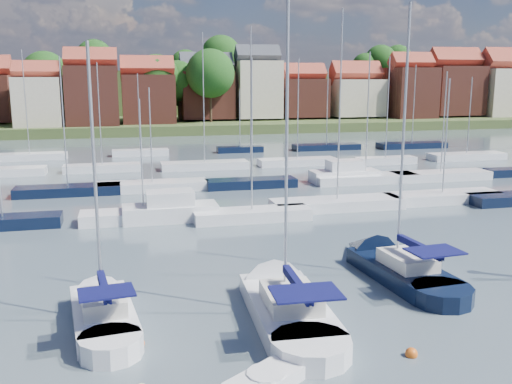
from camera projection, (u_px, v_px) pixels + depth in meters
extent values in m
plane|color=#424F59|center=(203.00, 174.00, 63.00)|extent=(260.00, 260.00, 0.00)
cube|color=white|center=(104.00, 319.00, 24.66)|extent=(3.17, 6.25, 1.20)
cone|color=white|center=(96.00, 290.00, 28.11)|extent=(2.82, 3.18, 2.50)
cylinder|color=white|center=(111.00, 350.00, 21.89)|extent=(2.77, 2.77, 1.20)
cube|color=silver|center=(103.00, 302.00, 24.08)|extent=(2.02, 2.69, 0.70)
cylinder|color=#B2B2B7|center=(95.00, 178.00, 23.82)|extent=(0.14, 0.14, 11.12)
cylinder|color=#B2B2B7|center=(104.00, 290.00, 23.15)|extent=(0.48, 3.33, 0.10)
cube|color=#0D0E41|center=(104.00, 286.00, 23.12)|extent=(0.66, 3.18, 0.35)
cube|color=#0D0E41|center=(106.00, 292.00, 22.09)|extent=(2.28, 1.73, 0.08)
cube|color=white|center=(288.00, 313.00, 25.29)|extent=(3.53, 7.70, 1.20)
cone|color=white|center=(266.00, 277.00, 29.84)|extent=(3.33, 3.83, 3.15)
cylinder|color=white|center=(311.00, 353.00, 21.66)|extent=(3.31, 3.31, 1.20)
cube|color=silver|center=(291.00, 297.00, 24.60)|extent=(2.36, 3.26, 0.70)
cylinder|color=#B2B2B7|center=(287.00, 142.00, 24.30)|extent=(0.14, 0.14, 13.98)
cylinder|color=#B2B2B7|center=(297.00, 287.00, 23.42)|extent=(0.32, 4.19, 0.10)
cube|color=#0D0E41|center=(297.00, 284.00, 23.39)|extent=(0.51, 3.99, 0.35)
cube|color=#0D0E41|center=(306.00, 293.00, 22.05)|extent=(2.77, 2.02, 0.08)
cube|color=black|center=(401.00, 274.00, 30.28)|extent=(3.47, 7.24, 1.20)
cone|color=black|center=(362.00, 251.00, 34.38)|extent=(3.19, 3.64, 2.93)
cylinder|color=black|center=(442.00, 298.00, 27.00)|extent=(3.15, 3.15, 1.20)
cube|color=silver|center=(407.00, 260.00, 29.63)|extent=(2.27, 3.08, 0.70)
cylinder|color=#B2B2B7|center=(403.00, 137.00, 29.30)|extent=(0.14, 0.14, 13.32)
cylinder|color=#B2B2B7|center=(419.00, 250.00, 28.56)|extent=(0.40, 3.90, 0.10)
cube|color=#0D0E41|center=(419.00, 247.00, 28.53)|extent=(0.59, 3.72, 0.35)
cube|color=#0D0E41|center=(435.00, 251.00, 27.31)|extent=(2.62, 1.95, 0.08)
cube|color=white|center=(266.00, 381.00, 19.70)|extent=(3.27, 2.84, 0.59)
cylinder|color=white|center=(266.00, 377.00, 19.67)|extent=(1.39, 1.39, 0.38)
sphere|color=#D85914|center=(139.00, 346.00, 22.77)|extent=(0.44, 0.44, 0.44)
sphere|color=#D85914|center=(411.00, 356.00, 21.92)|extent=(0.48, 0.48, 0.48)
sphere|color=#D85914|center=(389.00, 260.00, 33.44)|extent=(0.49, 0.49, 0.49)
cube|color=black|center=(3.00, 223.00, 40.48)|extent=(8.01, 2.24, 1.00)
cube|color=white|center=(144.00, 217.00, 42.40)|extent=(9.22, 2.58, 1.00)
cylinder|color=#B2B2B7|center=(141.00, 156.00, 41.49)|extent=(0.12, 0.12, 8.18)
cube|color=white|center=(252.00, 216.00, 42.68)|extent=(8.78, 2.46, 1.00)
cylinder|color=#B2B2B7|center=(252.00, 135.00, 41.49)|extent=(0.12, 0.12, 11.06)
cube|color=white|center=(337.00, 205.00, 46.38)|extent=(10.79, 3.02, 1.00)
cylinder|color=#B2B2B7|center=(340.00, 106.00, 44.81)|extent=(0.12, 0.12, 14.87)
cube|color=white|center=(442.00, 198.00, 48.94)|extent=(10.13, 2.84, 1.00)
cylinder|color=#B2B2B7|center=(446.00, 136.00, 47.89)|extent=(0.12, 0.12, 9.59)
cube|color=white|center=(170.00, 214.00, 42.62)|extent=(7.00, 2.60, 1.40)
cube|color=white|center=(170.00, 200.00, 42.40)|extent=(3.50, 2.20, 1.30)
cube|color=black|center=(68.00, 191.00, 51.87)|extent=(9.30, 2.60, 1.00)
cylinder|color=#B2B2B7|center=(63.00, 122.00, 50.63)|extent=(0.12, 0.12, 11.48)
cube|color=white|center=(152.00, 187.00, 53.96)|extent=(10.40, 2.91, 1.00)
cylinder|color=#B2B2B7|center=(151.00, 135.00, 52.99)|extent=(0.12, 0.12, 8.77)
cube|color=black|center=(251.00, 184.00, 55.41)|extent=(8.80, 2.46, 1.00)
cylinder|color=#B2B2B7|center=(251.00, 104.00, 53.90)|extent=(0.12, 0.12, 14.33)
cube|color=white|center=(365.00, 179.00, 58.02)|extent=(10.73, 3.00, 1.00)
cylinder|color=#B2B2B7|center=(368.00, 114.00, 56.72)|extent=(0.12, 0.12, 12.14)
cube|color=white|center=(440.00, 176.00, 59.75)|extent=(10.48, 2.93, 1.00)
cylinder|color=#B2B2B7|center=(444.00, 122.00, 58.64)|extent=(0.12, 0.12, 10.28)
cube|color=white|center=(344.00, 177.00, 58.34)|extent=(7.00, 2.60, 1.40)
cube|color=white|center=(345.00, 166.00, 58.13)|extent=(3.50, 2.20, 1.30)
cube|color=white|center=(102.00, 169.00, 64.76)|extent=(8.49, 2.38, 1.00)
cylinder|color=#B2B2B7|center=(99.00, 114.00, 63.54)|extent=(0.12, 0.12, 11.31)
cube|color=white|center=(205.00, 166.00, 66.71)|extent=(10.16, 2.85, 1.00)
cylinder|color=#B2B2B7|center=(204.00, 99.00, 65.17)|extent=(0.12, 0.12, 14.59)
cube|color=white|center=(297.00, 162.00, 69.42)|extent=(9.53, 2.67, 1.00)
cylinder|color=#B2B2B7|center=(298.00, 109.00, 68.14)|extent=(0.12, 0.12, 11.91)
cube|color=white|center=(385.00, 161.00, 70.60)|extent=(7.62, 2.13, 1.00)
cylinder|color=#B2B2B7|center=(388.00, 108.00, 69.30)|extent=(0.12, 0.12, 12.13)
cube|color=white|center=(466.00, 157.00, 74.38)|extent=(10.17, 2.85, 1.00)
cylinder|color=#B2B2B7|center=(470.00, 115.00, 73.32)|extent=(0.12, 0.12, 9.73)
cube|color=white|center=(30.00, 157.00, 74.09)|extent=(9.24, 2.59, 1.00)
cylinder|color=#B2B2B7|center=(25.00, 102.00, 72.69)|extent=(0.12, 0.12, 13.17)
cube|color=white|center=(141.00, 153.00, 78.04)|extent=(7.57, 2.12, 1.00)
cylinder|color=#B2B2B7|center=(139.00, 112.00, 76.93)|extent=(0.12, 0.12, 10.24)
cube|color=black|center=(240.00, 150.00, 81.38)|extent=(6.58, 1.84, 1.00)
cylinder|color=#B2B2B7|center=(240.00, 118.00, 80.49)|extent=(0.12, 0.12, 8.01)
cube|color=black|center=(326.00, 147.00, 84.30)|extent=(9.92, 2.78, 1.00)
cylinder|color=#B2B2B7|center=(327.00, 107.00, 83.12)|extent=(0.12, 0.12, 10.92)
cube|color=black|center=(412.00, 146.00, 86.35)|extent=(10.55, 2.95, 1.00)
cylinder|color=#B2B2B7|center=(414.00, 104.00, 85.12)|extent=(0.12, 0.12, 11.51)
cube|color=#455229|center=(157.00, 121.00, 136.35)|extent=(200.00, 70.00, 3.00)
cube|color=#455229|center=(150.00, 97.00, 159.25)|extent=(200.00, 60.00, 14.00)
cube|color=beige|center=(39.00, 102.00, 103.33)|extent=(8.09, 8.80, 8.96)
cube|color=#973B2C|center=(37.00, 71.00, 102.25)|extent=(8.25, 4.00, 4.00)
cube|color=brown|center=(93.00, 96.00, 106.16)|extent=(9.36, 10.17, 10.97)
cube|color=#973B2C|center=(91.00, 60.00, 104.85)|extent=(9.54, 4.63, 4.63)
cube|color=brown|center=(148.00, 99.00, 110.30)|extent=(9.90, 8.56, 9.42)
cube|color=#973B2C|center=(147.00, 68.00, 109.13)|extent=(10.10, 4.90, 4.90)
cube|color=brown|center=(207.00, 95.00, 117.71)|extent=(10.59, 8.93, 9.49)
cube|color=#383A42|center=(206.00, 65.00, 116.51)|extent=(10.80, 5.24, 5.24)
cube|color=beige|center=(257.00, 89.00, 119.10)|extent=(9.01, 8.61, 11.65)
cube|color=#383A42|center=(257.00, 55.00, 117.73)|extent=(9.19, 4.46, 4.46)
cube|color=brown|center=(303.00, 98.00, 122.99)|extent=(9.10, 9.34, 8.00)
cube|color=#973B2C|center=(303.00, 74.00, 121.98)|extent=(9.28, 4.50, 4.50)
cube|color=beige|center=(355.00, 98.00, 125.30)|extent=(10.86, 9.59, 7.88)
cube|color=#973B2C|center=(356.00, 73.00, 124.26)|extent=(11.07, 5.37, 5.37)
cube|color=brown|center=(410.00, 93.00, 125.26)|extent=(9.18, 9.96, 10.97)
cube|color=#973B2C|center=(411.00, 62.00, 123.95)|extent=(9.36, 4.54, 4.54)
cube|color=brown|center=(453.00, 91.00, 129.00)|extent=(11.39, 9.67, 10.76)
cube|color=#973B2C|center=(455.00, 60.00, 127.66)|extent=(11.62, 5.64, 5.64)
cube|color=beige|center=(507.00, 93.00, 130.26)|extent=(12.95, 8.52, 10.80)
cube|color=#973B2C|center=(510.00, 62.00, 128.88)|extent=(13.21, 6.41, 6.41)
cylinder|color=#382619|center=(379.00, 85.00, 146.25)|extent=(0.50, 0.50, 4.47)
sphere|color=#22531A|center=(381.00, 61.00, 145.05)|extent=(8.18, 8.18, 8.18)
cylinder|color=#382619|center=(180.00, 111.00, 116.35)|extent=(0.50, 0.50, 4.46)
sphere|color=#22531A|center=(179.00, 81.00, 115.16)|extent=(8.15, 8.15, 8.15)
cylinder|color=#382619|center=(221.00, 86.00, 135.02)|extent=(0.50, 0.50, 5.15)
sphere|color=#22531A|center=(221.00, 55.00, 133.63)|extent=(9.41, 9.41, 9.41)
cylinder|color=#382619|center=(96.00, 85.00, 130.95)|extent=(0.50, 0.50, 4.56)
sphere|color=#22531A|center=(95.00, 58.00, 129.72)|extent=(8.34, 8.34, 8.34)
cylinder|color=#382619|center=(47.00, 108.00, 119.08)|extent=(0.50, 0.50, 5.15)
sphere|color=#22531A|center=(45.00, 74.00, 117.70)|extent=(9.42, 9.42, 9.42)
cylinder|color=#382619|center=(222.00, 109.00, 127.14)|extent=(0.50, 0.50, 3.77)
sphere|color=#22531A|center=(222.00, 86.00, 126.12)|extent=(6.89, 6.89, 6.89)
cylinder|color=#382619|center=(211.00, 110.00, 112.79)|extent=(0.50, 0.50, 5.21)
sphere|color=#22531A|center=(210.00, 73.00, 111.40)|extent=(9.53, 9.53, 9.53)
cylinder|color=#382619|center=(424.00, 109.00, 135.26)|extent=(0.50, 0.50, 2.97)
sphere|color=#22531A|center=(425.00, 92.00, 134.46)|extent=(5.44, 5.44, 5.44)
cylinder|color=#382619|center=(158.00, 111.00, 113.19)|extent=(0.50, 0.50, 4.84)
sphere|color=#22531A|center=(157.00, 77.00, 111.89)|extent=(8.85, 8.85, 8.85)
cylinder|color=#382619|center=(364.00, 87.00, 145.58)|extent=(0.50, 0.50, 3.72)
sphere|color=#22531A|center=(365.00, 67.00, 144.59)|extent=(6.80, 6.80, 6.80)
cylinder|color=#382619|center=(410.00, 109.00, 126.21)|extent=(0.50, 0.50, 4.05)
sphere|color=#22531A|center=(411.00, 84.00, 125.13)|extent=(7.40, 7.40, 7.40)
cylinder|color=#382619|center=(186.00, 89.00, 132.87)|extent=(0.50, 0.50, 3.93)
sphere|color=#22531A|center=(186.00, 65.00, 131.81)|extent=(7.19, 7.19, 7.19)
cylinder|color=#382619|center=(301.00, 109.00, 126.66)|extent=(0.50, 0.50, 3.82)
sphere|color=#22531A|center=(301.00, 86.00, 125.63)|extent=(6.99, 6.99, 6.99)
cylinder|color=#382619|center=(72.00, 116.00, 109.00)|extent=(0.50, 0.50, 3.48)
sphere|color=#22531A|center=(71.00, 91.00, 108.07)|extent=(6.37, 6.37, 6.37)
cylinder|color=#382619|center=(405.00, 109.00, 135.38)|extent=(0.50, 0.50, 2.99)
sphere|color=#22531A|center=(406.00, 92.00, 134.58)|extent=(5.46, 5.46, 5.46)
cylinder|color=#382619|center=(179.00, 113.00, 119.47)|extent=(0.50, 0.50, 3.25)
sphere|color=#22531A|center=(179.00, 91.00, 118.60)|extent=(5.94, 5.94, 5.94)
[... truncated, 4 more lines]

